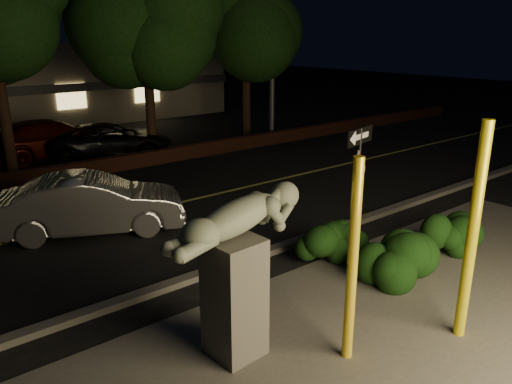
# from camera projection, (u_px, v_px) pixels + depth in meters

# --- Properties ---
(ground) EXTENTS (90.00, 90.00, 0.00)m
(ground) POSITION_uv_depth(u_px,v_px,m) (124.00, 181.00, 15.84)
(ground) COLOR black
(ground) RESTS_ON ground
(patio) EXTENTS (14.00, 6.00, 0.02)m
(patio) POSITION_uv_depth(u_px,v_px,m) (431.00, 337.00, 7.67)
(patio) COLOR #4C4944
(patio) RESTS_ON ground
(road) EXTENTS (80.00, 8.00, 0.01)m
(road) POSITION_uv_depth(u_px,v_px,m) (171.00, 205.00, 13.61)
(road) COLOR black
(road) RESTS_ON ground
(lane_marking) EXTENTS (80.00, 0.12, 0.00)m
(lane_marking) POSITION_uv_depth(u_px,v_px,m) (171.00, 204.00, 13.60)
(lane_marking) COLOR #AEAC45
(lane_marking) RESTS_ON road
(curb) EXTENTS (80.00, 0.25, 0.12)m
(curb) POSITION_uv_depth(u_px,v_px,m) (268.00, 252.00, 10.55)
(curb) COLOR #4C4944
(curb) RESTS_ON ground
(brick_wall) EXTENTS (40.00, 0.35, 0.50)m
(brick_wall) POSITION_uv_depth(u_px,v_px,m) (107.00, 165.00, 16.73)
(brick_wall) COLOR #482217
(brick_wall) RESTS_ON ground
(parking_lot) EXTENTS (40.00, 12.00, 0.01)m
(parking_lot) POSITION_uv_depth(u_px,v_px,m) (53.00, 144.00, 21.03)
(parking_lot) COLOR black
(parking_lot) RESTS_ON ground
(tree_far_d) EXTENTS (4.40, 4.40, 7.42)m
(tree_far_d) POSITION_uv_depth(u_px,v_px,m) (246.00, 10.00, 21.13)
(tree_far_d) COLOR black
(tree_far_d) RESTS_ON ground
(yellow_pole_left) EXTENTS (0.15, 0.15, 2.98)m
(yellow_pole_left) POSITION_uv_depth(u_px,v_px,m) (352.00, 263.00, 6.77)
(yellow_pole_left) COLOR yellow
(yellow_pole_left) RESTS_ON ground
(yellow_pole_right) EXTENTS (0.17, 0.17, 3.36)m
(yellow_pole_right) POSITION_uv_depth(u_px,v_px,m) (472.00, 234.00, 7.24)
(yellow_pole_right) COLOR yellow
(yellow_pole_right) RESTS_ON ground
(signpost) EXTENTS (0.94, 0.25, 2.82)m
(signpost) POSITION_uv_depth(u_px,v_px,m) (358.00, 171.00, 9.33)
(signpost) COLOR black
(signpost) RESTS_ON ground
(sculpture) EXTENTS (2.26, 0.75, 2.42)m
(sculpture) POSITION_uv_depth(u_px,v_px,m) (236.00, 259.00, 6.88)
(sculpture) COLOR #4C4944
(sculpture) RESTS_ON ground
(hedge_center) EXTENTS (1.98, 1.45, 0.94)m
(hedge_center) POSITION_uv_depth(u_px,v_px,m) (328.00, 240.00, 10.13)
(hedge_center) COLOR black
(hedge_center) RESTS_ON ground
(hedge_right) EXTENTS (2.02, 1.25, 1.25)m
(hedge_right) POSITION_uv_depth(u_px,v_px,m) (402.00, 249.00, 9.32)
(hedge_right) COLOR black
(hedge_right) RESTS_ON ground
(hedge_far_right) EXTENTS (1.52, 1.02, 1.00)m
(hedge_far_right) POSITION_uv_depth(u_px,v_px,m) (450.00, 229.00, 10.58)
(hedge_far_right) COLOR black
(hedge_far_right) RESTS_ON ground
(silver_sedan) EXTENTS (4.40, 3.03, 1.37)m
(silver_sedan) POSITION_uv_depth(u_px,v_px,m) (92.00, 204.00, 11.56)
(silver_sedan) COLOR #A0A0A4
(silver_sedan) RESTS_ON ground
(parked_car_darkred) EXTENTS (5.09, 2.23, 1.46)m
(parked_car_darkred) POSITION_uv_depth(u_px,v_px,m) (53.00, 139.00, 18.55)
(parked_car_darkred) COLOR #3E0B05
(parked_car_darkred) RESTS_ON ground
(parked_car_dark) EXTENTS (4.98, 3.53, 1.26)m
(parked_car_dark) POSITION_uv_depth(u_px,v_px,m) (110.00, 140.00, 18.83)
(parked_car_dark) COLOR black
(parked_car_dark) RESTS_ON ground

